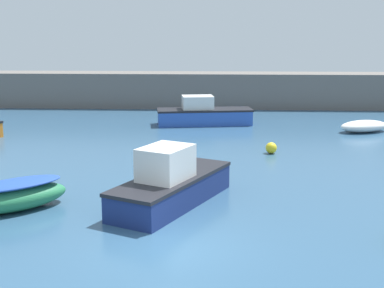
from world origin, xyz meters
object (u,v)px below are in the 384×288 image
(motorboat_grey_hull, at_px, (203,114))
(cabin_cruiser_white, at_px, (171,184))
(rowboat_with_red_cover, at_px, (16,195))
(rowboat_blue_near, at_px, (364,126))
(mooring_buoy_yellow, at_px, (271,148))

(motorboat_grey_hull, height_order, cabin_cruiser_white, cabin_cruiser_white)
(rowboat_with_red_cover, distance_m, rowboat_blue_near, 21.54)
(cabin_cruiser_white, xyz_separation_m, rowboat_with_red_cover, (-5.17, -0.81, -0.22))
(motorboat_grey_hull, relative_size, rowboat_with_red_cover, 1.75)
(rowboat_with_red_cover, height_order, rowboat_blue_near, rowboat_with_red_cover)
(mooring_buoy_yellow, bearing_deg, cabin_cruiser_white, -117.82)
(motorboat_grey_hull, bearing_deg, cabin_cruiser_white, -101.05)
(motorboat_grey_hull, bearing_deg, rowboat_with_red_cover, -117.60)
(motorboat_grey_hull, xyz_separation_m, rowboat_with_red_cover, (-5.87, -17.03, -0.16))
(cabin_cruiser_white, height_order, rowboat_with_red_cover, cabin_cruiser_white)
(mooring_buoy_yellow, bearing_deg, rowboat_with_red_cover, -136.65)
(motorboat_grey_hull, distance_m, rowboat_blue_near, 9.92)
(motorboat_grey_hull, relative_size, mooring_buoy_yellow, 11.28)
(motorboat_grey_hull, relative_size, rowboat_blue_near, 1.84)
(rowboat_with_red_cover, bearing_deg, rowboat_blue_near, -177.11)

